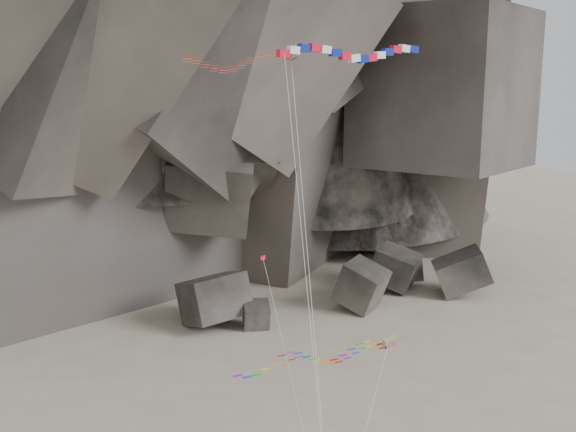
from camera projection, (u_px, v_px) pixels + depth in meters
name	position (u px, v px, depth m)	size (l,w,h in m)	color
boulder_field	(281.00, 295.00, 89.91)	(75.59, 15.30, 7.58)	#47423F
delta_kite	(234.00, 62.00, 51.18)	(8.64, 15.81, 30.79)	red
banner_kite	(352.00, 54.00, 52.78)	(14.25, 14.88, 30.66)	red
parafoil_kite	(310.00, 357.00, 52.69)	(13.98, 10.82, 8.86)	#E9F00D
pennant_kite	(277.00, 320.00, 51.60)	(1.31, 14.34, 15.15)	red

